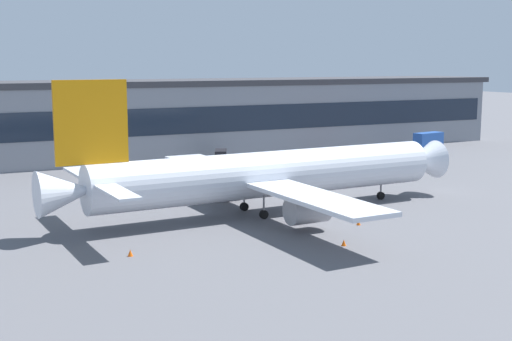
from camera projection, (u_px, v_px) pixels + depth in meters
ground_plane at (311, 213)px, 88.45m from camera, size 600.00×600.00×0.00m
terminal_building at (156, 118)px, 141.40m from camera, size 165.97×20.01×15.72m
airliner at (264, 175)px, 87.39m from camera, size 57.77×49.18×17.47m
follow_me_car at (343, 151)px, 141.75m from camera, size 4.71×2.81×1.85m
crew_van at (221, 156)px, 132.16m from camera, size 4.20×5.64×2.55m
catering_truck at (429, 141)px, 149.39m from camera, size 7.52×3.71×4.15m
traffic_cone_0 at (130, 253)px, 68.71m from camera, size 0.55×0.55×0.69m
traffic_cone_1 at (359, 222)px, 81.86m from camera, size 0.52×0.52×0.65m
traffic_cone_2 at (344, 243)px, 72.62m from camera, size 0.53×0.53×0.66m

